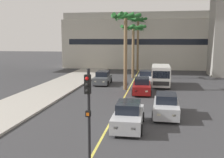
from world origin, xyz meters
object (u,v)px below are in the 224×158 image
object	(u,v)px
car_queue_fifth	(142,86)
traffic_light_median_near	(88,106)
car_queue_fourth	(166,106)
delivery_van	(161,75)
car_queue_second	(128,116)
palm_tree_far_median	(138,27)
palm_tree_near_median	(126,26)
palm_tree_mid_median	(133,33)
car_queue_third	(103,78)
car_queue_front	(145,77)

from	to	relation	value
car_queue_fifth	traffic_light_median_near	distance (m)	16.19
car_queue_fourth	car_queue_fifth	size ratio (longest dim) A/B	1.00
car_queue_fourth	delivery_van	size ratio (longest dim) A/B	0.79
car_queue_second	palm_tree_far_median	distance (m)	29.91
palm_tree_near_median	palm_tree_mid_median	bearing A→B (deg)	89.85
palm_tree_near_median	palm_tree_mid_median	size ratio (longest dim) A/B	1.10
delivery_van	traffic_light_median_near	xyz separation A→B (m)	(-3.23, -20.56, 1.43)
car_queue_third	palm_tree_mid_median	world-z (taller)	palm_tree_mid_median
delivery_van	palm_tree_near_median	bearing A→B (deg)	-144.11
traffic_light_median_near	palm_tree_mid_median	world-z (taller)	palm_tree_mid_median
delivery_van	palm_tree_far_median	distance (m)	15.83
car_queue_second	traffic_light_median_near	bearing A→B (deg)	-100.63
car_queue_second	car_queue_fourth	size ratio (longest dim) A/B	0.99
car_queue_fourth	delivery_van	xyz separation A→B (m)	(-0.19, 12.07, 0.57)
car_queue_third	car_queue_fourth	xyz separation A→B (m)	(7.04, -12.32, 0.00)
car_queue_third	palm_tree_far_median	distance (m)	15.75
car_queue_fifth	car_queue_front	bearing A→B (deg)	89.09
traffic_light_median_near	palm_tree_mid_median	xyz separation A→B (m)	(-0.52, 26.69, 3.54)
car_queue_third	car_queue_fifth	bearing A→B (deg)	-44.11
car_queue_third	palm_tree_far_median	size ratio (longest dim) A/B	0.46
delivery_van	palm_tree_far_median	xyz separation A→B (m)	(-3.64, 14.12, 6.17)
car_queue_front	palm_tree_mid_median	world-z (taller)	palm_tree_mid_median
delivery_van	traffic_light_median_near	bearing A→B (deg)	-98.92
car_queue_third	palm_tree_mid_median	bearing A→B (deg)	62.12
palm_tree_near_median	palm_tree_far_median	bearing A→B (deg)	89.57
car_queue_fifth	palm_tree_far_median	bearing A→B (deg)	95.30
car_queue_fifth	palm_tree_near_median	world-z (taller)	palm_tree_near_median
car_queue_fifth	traffic_light_median_near	xyz separation A→B (m)	(-1.32, -16.01, 1.99)
car_queue_fourth	traffic_light_median_near	distance (m)	9.36
delivery_van	car_queue_fourth	bearing A→B (deg)	-89.10
car_queue_second	palm_tree_mid_median	distance (m)	21.88
palm_tree_mid_median	palm_tree_far_median	distance (m)	8.08
car_queue_third	palm_tree_mid_median	xyz separation A→B (m)	(3.11, 5.88, 5.53)
car_queue_front	car_queue_second	size ratio (longest dim) A/B	1.00
palm_tree_mid_median	palm_tree_far_median	world-z (taller)	palm_tree_far_median
car_queue_front	car_queue_second	distance (m)	16.73
car_queue_second	palm_tree_far_median	world-z (taller)	palm_tree_far_median
palm_tree_near_median	car_queue_front	bearing A→B (deg)	66.31
car_queue_front	delivery_van	distance (m)	2.57
traffic_light_median_near	car_queue_fourth	bearing A→B (deg)	68.07
car_queue_fifth	traffic_light_median_near	size ratio (longest dim) A/B	0.99
car_queue_third	traffic_light_median_near	bearing A→B (deg)	-80.11
car_queue_fifth	car_queue_second	bearing A→B (deg)	-91.51
car_queue_front	delivery_van	world-z (taller)	delivery_van
delivery_van	palm_tree_mid_median	distance (m)	8.73
car_queue_fourth	traffic_light_median_near	world-z (taller)	traffic_light_median_near
car_queue_second	car_queue_fifth	world-z (taller)	same
palm_tree_far_median	delivery_van	bearing A→B (deg)	-75.55
palm_tree_near_median	car_queue_third	bearing A→B (deg)	136.06
traffic_light_median_near	palm_tree_far_median	distance (m)	35.00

